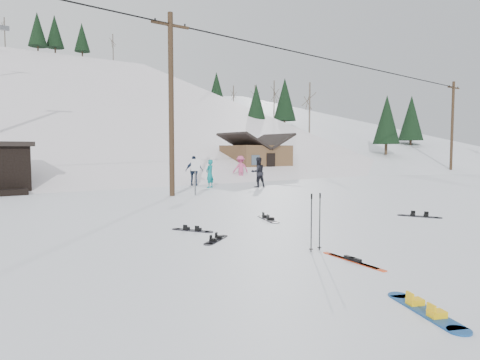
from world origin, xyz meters
TOP-DOWN VIEW (x-y plane):
  - ground at (0.00, 0.00)m, footprint 200.00×200.00m
  - ski_slope at (0.00, 55.00)m, footprint 60.00×85.24m
  - ridge_right at (38.00, 50.00)m, footprint 45.66×93.98m
  - treeline_right at (36.00, 42.00)m, footprint 20.00×60.00m
  - utility_pole at (2.00, 14.00)m, footprint 2.00×0.26m
  - utility_pole_right at (34.00, 17.00)m, footprint 2.00×0.26m
  - trail_sign at (3.10, 13.58)m, footprint 0.50×0.09m
  - cabin at (15.00, 24.00)m, footprint 5.39×4.40m
  - hero_snowboard at (-2.03, -2.07)m, footprint 0.83×1.54m
  - hero_skis at (-0.68, 0.36)m, footprint 0.29×1.73m
  - ski_poles at (-0.65, 1.46)m, footprint 0.36×0.10m
  - board_scatter_a at (-1.86, 3.76)m, footprint 1.08×0.85m
  - board_scatter_b at (-1.72, 5.24)m, footprint 0.79×1.17m
  - board_scatter_d at (5.92, 2.96)m, footprint 0.77×1.34m
  - board_scatter_f at (1.30, 5.54)m, footprint 0.78×1.56m
  - skier_teal at (6.01, 16.95)m, footprint 0.74×0.64m
  - skier_dark at (8.57, 15.44)m, footprint 1.03×0.87m
  - skier_pink at (10.85, 20.48)m, footprint 1.31×0.89m
  - skier_navy at (5.97, 18.82)m, footprint 1.20×0.99m

SIDE VIEW (x-z plane):
  - ski_slope at x=0.00m, z-range -44.99..20.99m
  - ridge_right at x=38.00m, z-range -38.30..16.30m
  - ground at x=0.00m, z-range 0.00..0.00m
  - treeline_right at x=36.00m, z-range -5.00..5.00m
  - board_scatter_a at x=-1.86m, z-range -0.02..0.07m
  - board_scatter_b at x=-1.72m, z-range -0.02..0.07m
  - hero_skis at x=-0.68m, z-range -0.02..0.07m
  - board_scatter_d at x=5.92m, z-range -0.02..0.08m
  - hero_snowboard at x=-2.03m, z-range -0.03..0.09m
  - board_scatter_f at x=1.30m, z-range -0.03..0.09m
  - ski_poles at x=-0.65m, z-range 0.02..1.34m
  - skier_teal at x=6.01m, z-range 0.00..1.72m
  - skier_dark at x=8.57m, z-range 0.00..1.86m
  - skier_pink at x=10.85m, z-range 0.00..1.88m
  - skier_navy at x=5.97m, z-range 0.00..1.92m
  - trail_sign at x=3.10m, z-range 0.35..2.20m
  - cabin at x=15.00m, z-range -0.40..3.37m
  - utility_pole at x=2.00m, z-range 0.18..9.18m
  - utility_pole_right at x=34.00m, z-range 0.18..9.18m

